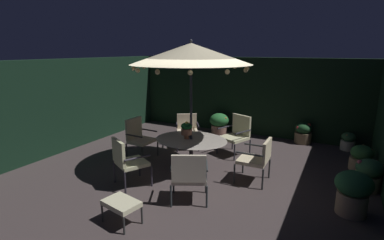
# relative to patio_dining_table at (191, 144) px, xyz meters

# --- Properties ---
(ground_plane) EXTENTS (7.92, 7.64, 0.02)m
(ground_plane) POSITION_rel_patio_dining_table_xyz_m (0.10, -0.13, -0.61)
(ground_plane) COLOR #433939
(hedge_backdrop_rear) EXTENTS (7.92, 0.30, 2.44)m
(hedge_backdrop_rear) POSITION_rel_patio_dining_table_xyz_m (0.10, 3.54, 0.62)
(hedge_backdrop_rear) COLOR black
(hedge_backdrop_rear) RESTS_ON ground_plane
(hedge_backdrop_left) EXTENTS (0.30, 7.64, 2.44)m
(hedge_backdrop_left) POSITION_rel_patio_dining_table_xyz_m (-3.70, -0.13, 0.62)
(hedge_backdrop_left) COLOR black
(hedge_backdrop_left) RESTS_ON ground_plane
(patio_dining_table) EXTENTS (1.67, 1.36, 0.72)m
(patio_dining_table) POSITION_rel_patio_dining_table_xyz_m (0.00, 0.00, 0.00)
(patio_dining_table) COLOR #2E2930
(patio_dining_table) RESTS_ON ground_plane
(patio_umbrella) EXTENTS (2.60, 2.60, 2.89)m
(patio_umbrella) POSITION_rel_patio_dining_table_xyz_m (-0.00, -0.00, 1.99)
(patio_umbrella) COLOR #292A35
(patio_umbrella) RESTS_ON ground_plane
(centerpiece_planter) EXTENTS (0.26, 0.26, 0.40)m
(centerpiece_planter) POSITION_rel_patio_dining_table_xyz_m (-0.10, -0.03, 0.35)
(centerpiece_planter) COLOR #AA6443
(centerpiece_planter) RESTS_ON patio_dining_table
(patio_chair_north) EXTENTS (0.83, 0.83, 0.92)m
(patio_chair_north) POSITION_rel_patio_dining_table_xyz_m (-0.81, 1.29, -0.05)
(patio_chair_north) COLOR #2D2935
(patio_chair_north) RESTS_ON ground_plane
(patio_chair_northeast) EXTENTS (0.59, 0.64, 1.00)m
(patio_chair_northeast) POSITION_rel_patio_dining_table_xyz_m (-1.53, 0.06, -0.04)
(patio_chair_northeast) COLOR #2A292B
(patio_chair_northeast) RESTS_ON ground_plane
(patio_chair_east) EXTENTS (0.82, 0.80, 0.99)m
(patio_chair_east) POSITION_rel_patio_dining_table_xyz_m (-0.72, -1.35, -0.03)
(patio_chair_east) COLOR #2C2833
(patio_chair_east) RESTS_ON ground_plane
(patio_chair_southeast) EXTENTS (0.83, 0.79, 0.96)m
(patio_chair_southeast) POSITION_rel_patio_dining_table_xyz_m (0.69, -1.37, -0.05)
(patio_chair_southeast) COLOR #2A3134
(patio_chair_southeast) RESTS_ON ground_plane
(patio_chair_south) EXTENTS (0.62, 0.64, 0.92)m
(patio_chair_south) POSITION_rel_patio_dining_table_xyz_m (1.53, 0.03, -0.05)
(patio_chair_south) COLOR #2C2F2F
(patio_chair_south) RESTS_ON ground_plane
(patio_chair_southwest) EXTENTS (0.82, 0.82, 1.02)m
(patio_chair_southwest) POSITION_rel_patio_dining_table_xyz_m (0.59, 1.42, -0.03)
(patio_chair_southwest) COLOR #2A2A33
(patio_chair_southwest) RESTS_ON ground_plane
(ottoman_footrest) EXTENTS (0.63, 0.48, 0.38)m
(ottoman_footrest) POSITION_rel_patio_dining_table_xyz_m (0.04, -2.41, -0.27)
(ottoman_footrest) COLOR #2C2D2C
(ottoman_footrest) RESTS_ON ground_plane
(potted_plant_back_left) EXTENTS (0.48, 0.48, 0.61)m
(potted_plant_back_left) POSITION_rel_patio_dining_table_xyz_m (2.02, 3.21, -0.29)
(potted_plant_back_left) COLOR #7B6649
(potted_plant_back_left) RESTS_ON ground_plane
(potted_plant_left_near) EXTENTS (0.36, 0.36, 0.48)m
(potted_plant_left_near) POSITION_rel_patio_dining_table_xyz_m (3.19, 3.15, -0.35)
(potted_plant_left_near) COLOR beige
(potted_plant_left_near) RESTS_ON ground_plane
(potted_plant_back_center) EXTENTS (0.59, 0.59, 0.75)m
(potted_plant_back_center) POSITION_rel_patio_dining_table_xyz_m (3.25, -0.42, -0.19)
(potted_plant_back_center) COLOR tan
(potted_plant_back_center) RESTS_ON ground_plane
(potted_plant_back_right) EXTENTS (0.49, 0.49, 0.57)m
(potted_plant_back_right) POSITION_rel_patio_dining_table_xyz_m (3.46, 1.76, -0.31)
(potted_plant_back_right) COLOR tan
(potted_plant_back_right) RESTS_ON ground_plane
(potted_plant_left_far) EXTENTS (0.50, 0.50, 0.63)m
(potted_plant_left_far) POSITION_rel_patio_dining_table_xyz_m (3.54, 0.67, -0.26)
(potted_plant_left_far) COLOR tan
(potted_plant_left_far) RESTS_ON ground_plane
(potted_plant_right_near) EXTENTS (0.63, 0.63, 0.66)m
(potted_plant_right_near) POSITION_rel_patio_dining_table_xyz_m (-0.56, 3.03, -0.25)
(potted_plant_right_near) COLOR #8E6556
(potted_plant_right_near) RESTS_ON ground_plane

